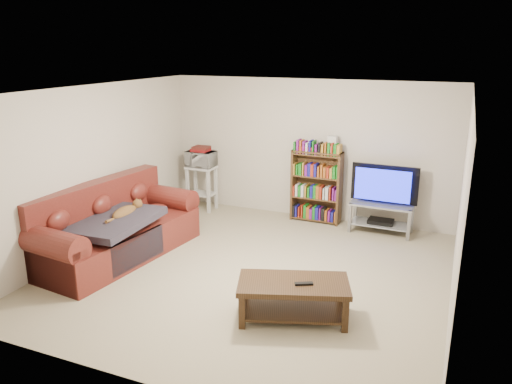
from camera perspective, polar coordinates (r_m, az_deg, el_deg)
The scene contains 19 objects.
floor at distance 6.80m, azimuth -0.53°, elevation -9.09°, with size 5.00×5.00×0.00m, color tan.
ceiling at distance 6.16m, azimuth -0.59°, elevation 11.49°, with size 5.00×5.00×0.00m, color white.
wall_back at distance 8.67m, azimuth 5.99°, elevation 4.82°, with size 5.00×5.00×0.00m, color silver.
wall_front at distance 4.33m, azimuth -13.83°, elevation -7.65°, with size 5.00×5.00×0.00m, color silver.
wall_left at distance 7.68m, azimuth -17.98°, elevation 2.60°, with size 5.00×5.00×0.00m, color silver.
wall_right at distance 5.90m, azimuth 22.38°, elevation -1.90°, with size 5.00×5.00×0.00m, color silver.
sofa at distance 7.48m, azimuth -16.01°, elevation -4.36°, with size 1.35×2.57×1.05m.
blanket at distance 7.15m, azimuth -15.99°, elevation -3.25°, with size 0.95×1.23×0.10m, color #2E2A35.
cat at distance 7.28m, azimuth -14.78°, elevation -2.30°, with size 0.27×0.67×0.20m, color brown, non-canonical shape.
coffee_table at distance 5.62m, azimuth 4.29°, elevation -11.43°, with size 1.35×0.97×0.44m.
remote at distance 5.51m, azimuth 5.49°, elevation -10.38°, with size 0.20×0.06×0.02m, color black.
tv_stand at distance 8.29m, azimuth 14.13°, elevation -2.34°, with size 1.00×0.47×0.49m.
television at distance 8.16m, azimuth 14.35°, elevation 0.76°, with size 1.06×0.14×0.61m, color black.
dvd_player at distance 8.34m, azimuth 14.06°, elevation -3.28°, with size 0.39×0.28×0.06m, color black.
bookshelf at distance 8.55m, azimuth 6.91°, elevation 0.75°, with size 0.86×0.29×1.23m.
shelf_clutter at distance 8.38m, azimuth 7.75°, elevation 5.33°, with size 0.63×0.20×0.28m.
microwave_stand at distance 9.19m, azimuth -6.23°, elevation 1.16°, with size 0.52×0.38×0.82m.
microwave at distance 9.09m, azimuth -6.31°, elevation 3.79°, with size 0.50×0.34×0.28m, color silver.
game_boxes at distance 9.05m, azimuth -6.35°, elevation 4.81°, with size 0.30×0.26×0.05m, color maroon.
Camera 1 is at (2.42, -5.64, 2.93)m, focal length 35.00 mm.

